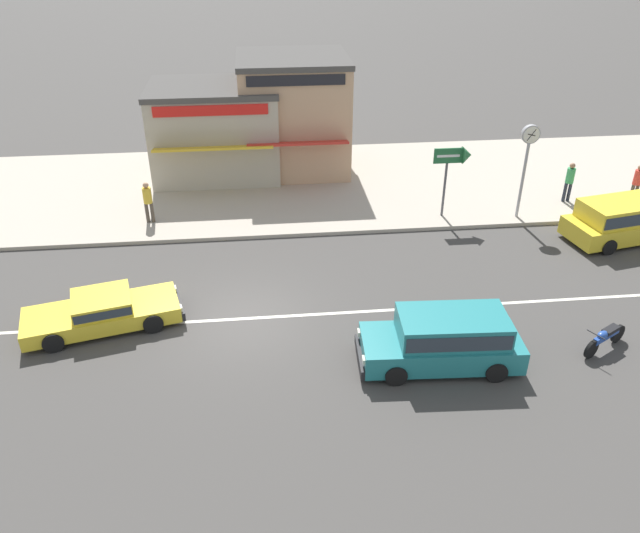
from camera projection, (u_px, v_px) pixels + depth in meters
ground_plane at (245, 319)px, 19.31m from camera, size 160.00×160.00×0.00m
lane_centre_stripe at (245, 319)px, 19.31m from camera, size 50.40×0.14×0.01m
kerb_strip at (245, 187)px, 28.16m from camera, size 68.00×10.00×0.15m
minivan_yellow_1 at (625, 219)px, 23.54m from camera, size 4.95×2.71×1.56m
sedan_yellow_2 at (103, 311)px, 18.72m from camera, size 4.89×2.71×1.06m
minivan_teal_3 at (446, 338)px, 17.04m from camera, size 4.54×2.05×1.56m
motorcycle_0 at (605, 338)px, 17.76m from camera, size 1.66×1.05×0.80m
street_clock at (528, 148)px, 23.91m from camera, size 0.72×0.22×3.80m
arrow_signboard at (461, 159)px, 24.25m from camera, size 1.50×0.67×2.89m
pedestrian_mid_kerb at (148, 199)px, 24.39m from camera, size 0.34×0.34×1.69m
pedestrian_by_shop at (637, 181)px, 26.02m from camera, size 0.34×0.34×1.69m
pedestrian_far_end at (570, 179)px, 26.14m from camera, size 0.34×0.34×1.72m
shopfront_mid_block at (293, 113)px, 28.89m from camera, size 4.97×5.41×5.19m
shopfront_far_kios at (216, 130)px, 28.47m from camera, size 5.73×5.06×4.11m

